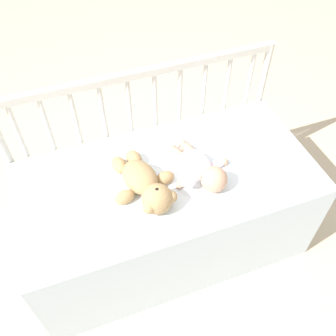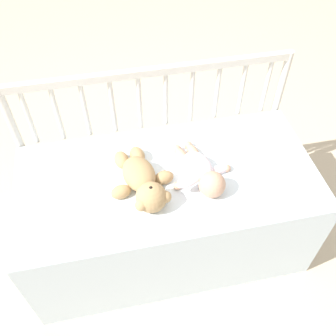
# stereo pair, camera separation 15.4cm
# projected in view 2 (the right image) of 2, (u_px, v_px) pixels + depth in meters

# --- Properties ---
(ground_plane) EXTENTS (12.00, 12.00, 0.00)m
(ground_plane) POSITION_uv_depth(u_px,v_px,m) (168.00, 240.00, 2.06)
(ground_plane) COLOR #C6B293
(crib_mattress) EXTENTS (1.33, 0.65, 0.55)m
(crib_mattress) POSITION_uv_depth(u_px,v_px,m) (168.00, 212.00, 1.85)
(crib_mattress) COLOR silver
(crib_mattress) RESTS_ON ground_plane
(crib_rail) EXTENTS (1.33, 0.04, 0.88)m
(crib_rail) POSITION_uv_depth(u_px,v_px,m) (153.00, 112.00, 1.81)
(crib_rail) COLOR beige
(crib_rail) RESTS_ON ground_plane
(blanket) EXTENTS (0.72, 0.48, 0.01)m
(blanket) POSITION_uv_depth(u_px,v_px,m) (166.00, 177.00, 1.64)
(blanket) COLOR white
(blanket) RESTS_ON crib_mattress
(teddy_bear) EXTENTS (0.29, 0.39, 0.13)m
(teddy_bear) POSITION_uv_depth(u_px,v_px,m) (143.00, 181.00, 1.56)
(teddy_bear) COLOR tan
(teddy_bear) RESTS_ON crib_mattress
(baby) EXTENTS (0.28, 0.35, 0.11)m
(baby) POSITION_uv_depth(u_px,v_px,m) (202.00, 172.00, 1.61)
(baby) COLOR white
(baby) RESTS_ON crib_mattress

